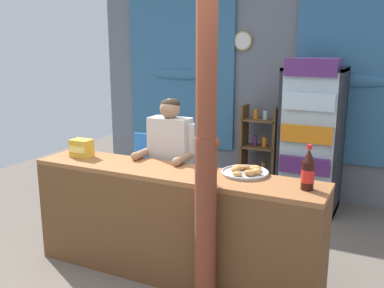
% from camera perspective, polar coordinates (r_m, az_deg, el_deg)
% --- Properties ---
extents(ground_plane, '(8.10, 8.10, 0.00)m').
position_cam_1_polar(ground_plane, '(4.65, 0.73, -12.65)').
color(ground_plane, '#665B51').
extents(back_wall_curtained, '(4.82, 0.22, 2.85)m').
position_cam_1_polar(back_wall_curtained, '(6.00, 8.63, 7.71)').
color(back_wall_curtained, slate).
rests_on(back_wall_curtained, ground).
extents(stall_counter, '(2.58, 0.50, 0.97)m').
position_cam_1_polar(stall_counter, '(3.72, -3.30, -9.67)').
color(stall_counter, '#935B33').
rests_on(stall_counter, ground).
extents(timber_post, '(0.18, 0.16, 2.75)m').
position_cam_1_polar(timber_post, '(3.07, 1.87, -0.19)').
color(timber_post, brown).
rests_on(timber_post, ground).
extents(drink_fridge, '(0.70, 0.65, 1.86)m').
position_cam_1_polar(drink_fridge, '(5.38, 15.42, 1.89)').
color(drink_fridge, '#232328').
rests_on(drink_fridge, ground).
extents(bottle_shelf_rack, '(0.48, 0.28, 1.22)m').
position_cam_1_polar(bottle_shelf_rack, '(5.84, 8.85, -0.75)').
color(bottle_shelf_rack, brown).
rests_on(bottle_shelf_rack, ground).
extents(plastic_lawn_chair, '(0.52, 0.52, 0.86)m').
position_cam_1_polar(plastic_lawn_chair, '(5.69, -5.99, -2.50)').
color(plastic_lawn_chair, '#3884D6').
rests_on(plastic_lawn_chair, ground).
extents(shopkeeper, '(0.51, 0.42, 1.53)m').
position_cam_1_polar(shopkeeper, '(4.12, -2.90, -1.81)').
color(shopkeeper, '#28282D').
rests_on(shopkeeper, ground).
extents(soda_bottle_cola, '(0.10, 0.10, 0.34)m').
position_cam_1_polar(soda_bottle_cola, '(3.27, 15.01, -3.42)').
color(soda_bottle_cola, black).
rests_on(soda_bottle_cola, stall_counter).
extents(soda_bottle_grape_soda, '(0.06, 0.06, 0.21)m').
position_cam_1_polar(soda_bottle_grape_soda, '(3.39, 1.26, -3.34)').
color(soda_bottle_grape_soda, '#56286B').
rests_on(soda_bottle_grape_soda, stall_counter).
extents(snack_box_choco_powder, '(0.20, 0.14, 0.17)m').
position_cam_1_polar(snack_box_choco_powder, '(4.21, -14.31, -0.54)').
color(snack_box_choco_powder, gold).
rests_on(snack_box_choco_powder, stall_counter).
extents(pastry_tray, '(0.39, 0.39, 0.07)m').
position_cam_1_polar(pastry_tray, '(3.58, 7.03, -3.64)').
color(pastry_tray, '#BCBCC1').
rests_on(pastry_tray, stall_counter).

